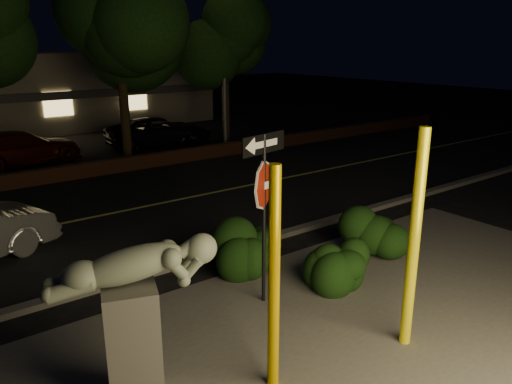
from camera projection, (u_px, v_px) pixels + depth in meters
ground at (90, 187)px, 16.24m from camera, size 90.00×90.00×0.00m
patio at (332, 342)px, 7.80m from camera, size 14.00×6.00×0.02m
road at (127, 210)px, 13.93m from camera, size 80.00×8.00×0.01m
lane_marking at (127, 210)px, 13.93m from camera, size 80.00×0.12×0.00m
curb at (203, 257)px, 10.78m from camera, size 80.00×0.25×0.12m
brick_wall at (77, 171)px, 17.16m from camera, size 40.00×0.35×0.50m
parking_lot at (35, 151)px, 21.60m from camera, size 40.00×12.00×0.01m
tree_far_c at (117, 9)px, 18.19m from camera, size 4.80×4.80×7.84m
tree_far_d at (224, 20)px, 21.51m from camera, size 4.40×4.40×7.42m
yellow_pole_left at (274, 282)px, 6.41m from camera, size 0.16×0.16×3.12m
yellow_pole_right at (414, 242)px, 7.33m from camera, size 0.17×0.17×3.40m
signpost at (264, 186)px, 8.43m from camera, size 1.03×0.25×3.07m
sculpture at (133, 307)px, 6.14m from camera, size 2.08×1.15×2.25m
hedge_center at (247, 246)px, 10.10m from camera, size 2.26×1.25×1.13m
hedge_right at (346, 256)px, 9.65m from camera, size 1.72×1.02×1.08m
hedge_far_right at (380, 231)px, 10.93m from camera, size 1.84×1.49×1.11m
streetlight at (218, 15)px, 20.56m from camera, size 1.38×0.57×9.37m
parked_car_darkred at (21, 148)px, 18.90m from camera, size 4.82×2.72×1.32m
parked_car_dark at (160, 132)px, 22.38m from camera, size 4.89×2.59×1.31m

